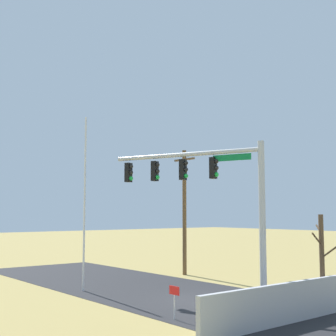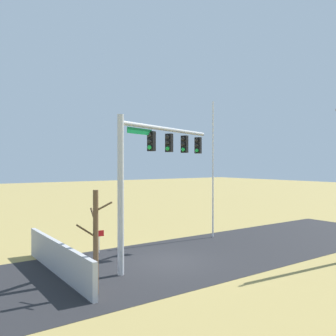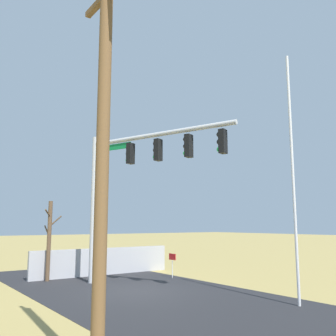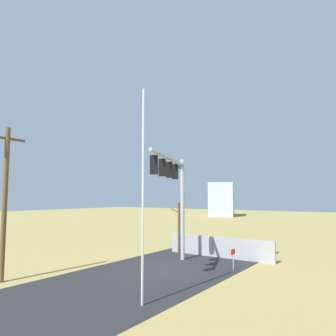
# 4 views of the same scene
# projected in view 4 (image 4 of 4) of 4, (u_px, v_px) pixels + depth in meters

# --- Properties ---
(ground_plane) EXTENTS (160.00, 160.00, 0.00)m
(ground_plane) POSITION_uv_depth(u_px,v_px,m) (165.00, 269.00, 18.89)
(ground_plane) COLOR #9E894C
(road_surface) EXTENTS (28.00, 8.00, 0.01)m
(road_surface) POSITION_uv_depth(u_px,v_px,m) (119.00, 284.00, 15.63)
(road_surface) COLOR #232326
(road_surface) RESTS_ON ground_plane
(sidewalk_corner) EXTENTS (6.00, 6.00, 0.01)m
(sidewalk_corner) POSITION_uv_depth(u_px,v_px,m) (190.00, 257.00, 22.54)
(sidewalk_corner) COLOR #B7B5AD
(sidewalk_corner) RESTS_ON ground_plane
(retaining_fence) EXTENTS (0.20, 8.04, 1.44)m
(retaining_fence) POSITION_uv_depth(u_px,v_px,m) (219.00, 247.00, 22.61)
(retaining_fence) COLOR #A8A8AD
(retaining_fence) RESTS_ON ground_plane
(signal_mast) EXTENTS (7.17, 2.87, 7.00)m
(signal_mast) POSITION_uv_depth(u_px,v_px,m) (174.00, 185.00, 19.84)
(signal_mast) COLOR #B2B5BA
(signal_mast) RESTS_ON ground_plane
(flagpole) EXTENTS (0.10, 0.10, 8.95)m
(flagpole) POSITION_uv_depth(u_px,v_px,m) (143.00, 194.00, 12.98)
(flagpole) COLOR silver
(flagpole) RESTS_ON ground_plane
(utility_pole) EXTENTS (1.90, 0.26, 8.04)m
(utility_pole) POSITION_uv_depth(u_px,v_px,m) (5.00, 200.00, 16.41)
(utility_pole) COLOR brown
(utility_pole) RESTS_ON ground_plane
(bare_tree) EXTENTS (1.27, 1.02, 3.88)m
(bare_tree) POSITION_uv_depth(u_px,v_px,m) (179.00, 227.00, 24.24)
(bare_tree) COLOR brown
(bare_tree) RESTS_ON ground_plane
(open_sign) EXTENTS (0.56, 0.04, 1.22)m
(open_sign) POSITION_uv_depth(u_px,v_px,m) (233.00, 254.00, 18.77)
(open_sign) COLOR silver
(open_sign) RESTS_ON ground_plane
(distant_building) EXTENTS (10.36, 8.21, 7.37)m
(distant_building) POSITION_uv_depth(u_px,v_px,m) (222.00, 199.00, 70.41)
(distant_building) COLOR silver
(distant_building) RESTS_ON ground_plane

